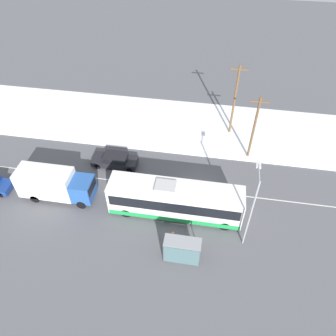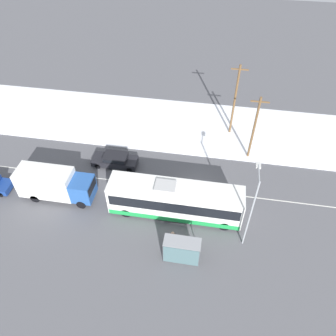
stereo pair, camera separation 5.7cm
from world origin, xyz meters
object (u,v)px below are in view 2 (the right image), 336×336
Objects in this scene: city_bus at (175,200)px; sedan_car at (115,160)px; pedestrian_at_stop at (173,237)px; utility_pole_snowlot at (235,100)px; bus_shelter at (182,250)px; utility_pole_roadside at (254,128)px; streetlamp at (252,204)px; box_truck at (54,183)px.

city_bus is 2.52× the size of sedan_car.
utility_pole_snowlot reaches higher than pedestrian_at_stop.
utility_pole_roadside is (5.50, 13.84, 2.28)m from bus_shelter.
bus_shelter is at bearing -111.68° from utility_pole_roadside.
streetlamp is at bearing 151.82° from sedan_car.
streetlamp is (13.41, -7.18, 4.02)m from sedan_car.
streetlamp is at bearing -17.00° from city_bus.
utility_pole_snowlot is at bearing 79.21° from bus_shelter.
city_bus reaches higher than pedestrian_at_stop.
city_bus is at bearing 104.29° from bus_shelter.
streetlamp reaches higher than sedan_car.
utility_pole_roadside is (13.94, 3.68, 3.18)m from sedan_car.
utility_pole_roadside is at bearing -61.83° from utility_pole_snowlot.
utility_pole_roadside is (18.27, 8.81, 2.21)m from box_truck.
streetlamp is (5.90, 1.54, 3.69)m from pedestrian_at_stop.
utility_pole_roadside reaches higher than pedestrian_at_stop.
utility_pole_roadside is at bearing -165.20° from sedan_car.
streetlamp is at bearing -92.80° from utility_pole_roadside.
bus_shelter is 15.07m from utility_pole_roadside.
box_truck is at bearing 179.21° from city_bus.
utility_pole_snowlot reaches higher than bus_shelter.
city_bus is at bearing -109.72° from utility_pole_snowlot.
pedestrian_at_stop is at bearing 123.09° from bus_shelter.
city_bus is 1.58× the size of utility_pole_roadside.
pedestrian_at_stop is at bearing -84.87° from city_bus.
utility_pole_snowlot is (4.63, 12.92, 2.76)m from city_bus.
utility_pole_snowlot is at bearing 70.28° from city_bus.
streetlamp reaches higher than city_bus.
bus_shelter is 0.34× the size of utility_pole_snowlot.
sedan_car is 14.77m from utility_pole_roadside.
bus_shelter is at bearing -21.52° from box_truck.
pedestrian_at_stop is 0.21× the size of utility_pole_snowlot.
utility_pole_snowlot is at bearing 118.17° from utility_pole_roadside.
box_truck is at bearing -141.69° from utility_pole_snowlot.
box_truck is 13.72m from bus_shelter.
streetlamp reaches higher than pedestrian_at_stop.
city_bus is at bearing -0.79° from box_truck.
pedestrian_at_stop is at bearing -117.41° from utility_pole_roadside.
bus_shelter is 0.38× the size of streetlamp.
sedan_car is 11.52m from pedestrian_at_stop.
pedestrian_at_stop is at bearing -16.93° from box_truck.
pedestrian_at_stop is at bearing -104.80° from utility_pole_snowlot.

